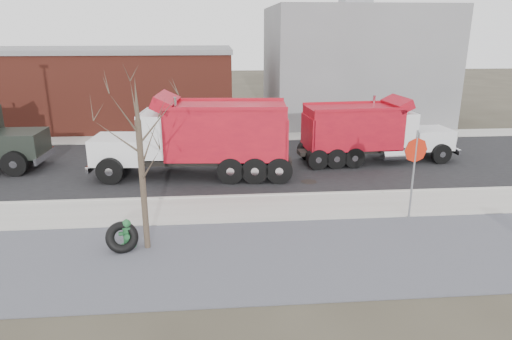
{
  "coord_description": "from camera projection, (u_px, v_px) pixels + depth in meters",
  "views": [
    {
      "loc": [
        -0.96,
        -15.57,
        6.47
      ],
      "look_at": [
        0.44,
        0.71,
        1.4
      ],
      "focal_mm": 32.0,
      "sensor_mm": 36.0,
      "label": 1
    }
  ],
  "objects": [
    {
      "name": "dump_truck_red_a",
      "position": [
        371.0,
        130.0,
        22.74
      ],
      "size": [
        8.03,
        2.72,
        3.22
      ],
      "rotation": [
        0.0,
        0.0,
        0.07
      ],
      "color": "black",
      "rests_on": "ground"
    },
    {
      "name": "curb",
      "position": [
        243.0,
        196.0,
        18.27
      ],
      "size": [
        60.0,
        0.15,
        0.11
      ],
      "primitive_type": "cube",
      "color": "#9E9B93",
      "rests_on": "ground"
    },
    {
      "name": "ground",
      "position": [
        246.0,
        212.0,
        16.81
      ],
      "size": [
        120.0,
        120.0,
        0.0
      ],
      "primitive_type": "plane",
      "color": "#383328",
      "rests_on": "ground"
    },
    {
      "name": "building_brick",
      "position": [
        85.0,
        87.0,
        31.38
      ],
      "size": [
        20.2,
        8.2,
        5.3
      ],
      "color": "maroon",
      "rests_on": "ground"
    },
    {
      "name": "building_grey",
      "position": [
        352.0,
        64.0,
        33.49
      ],
      "size": [
        12.0,
        10.0,
        8.0
      ],
      "color": "gray",
      "rests_on": "ground"
    },
    {
      "name": "gravel_verge",
      "position": [
        253.0,
        257.0,
        13.47
      ],
      "size": [
        60.0,
        5.0,
        0.03
      ],
      "primitive_type": "cube",
      "color": "slate",
      "rests_on": "ground"
    },
    {
      "name": "truck_tire",
      "position": [
        122.0,
        237.0,
        13.8
      ],
      "size": [
        1.19,
        1.06,
        0.97
      ],
      "color": "black",
      "rests_on": "ground"
    },
    {
      "name": "fire_hydrant",
      "position": [
        127.0,
        235.0,
        14.0
      ],
      "size": [
        0.53,
        0.51,
        0.93
      ],
      "rotation": [
        0.0,
        0.0,
        0.15
      ],
      "color": "#286A38",
      "rests_on": "ground"
    },
    {
      "name": "road",
      "position": [
        238.0,
        164.0,
        22.8
      ],
      "size": [
        60.0,
        9.4,
        0.02
      ],
      "primitive_type": "cube",
      "color": "black",
      "rests_on": "ground"
    },
    {
      "name": "dump_truck_red_b",
      "position": [
        200.0,
        135.0,
        20.4
      ],
      "size": [
        8.98,
        3.17,
        3.74
      ],
      "rotation": [
        0.0,
        0.0,
        3.07
      ],
      "color": "black",
      "rests_on": "ground"
    },
    {
      "name": "stop_sign",
      "position": [
        415.0,
        160.0,
        15.59
      ],
      "size": [
        0.87,
        0.18,
        3.22
      ],
      "rotation": [
        0.0,
        0.0,
        -0.22
      ],
      "color": "gray",
      "rests_on": "ground"
    },
    {
      "name": "sidewalk",
      "position": [
        245.0,
        209.0,
        17.04
      ],
      "size": [
        60.0,
        2.5,
        0.06
      ],
      "primitive_type": "cube",
      "color": "#9E9B93",
      "rests_on": "ground"
    },
    {
      "name": "far_sidewalk",
      "position": [
        233.0,
        138.0,
        28.22
      ],
      "size": [
        60.0,
        2.0,
        0.06
      ],
      "primitive_type": "cube",
      "color": "#9E9B93",
      "rests_on": "ground"
    },
    {
      "name": "bare_tree",
      "position": [
        140.0,
        144.0,
        13.1
      ],
      "size": [
        3.2,
        3.2,
        5.2
      ],
      "color": "#382D23",
      "rests_on": "ground"
    }
  ]
}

